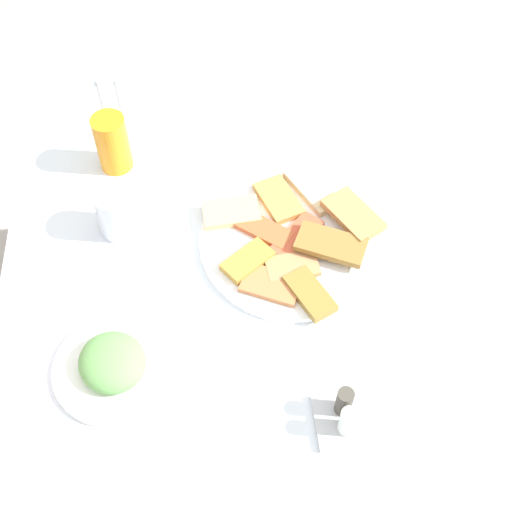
{
  "coord_description": "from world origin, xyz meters",
  "views": [
    {
      "loc": [
        -0.66,
        0.01,
        1.74
      ],
      "look_at": [
        0.03,
        -0.05,
        0.77
      ],
      "focal_mm": 46.8,
      "sensor_mm": 36.0,
      "label": 1
    }
  ],
  "objects_px": {
    "spoon": "(107,106)",
    "dining_table": "(232,304)",
    "paper_napkin": "(116,107)",
    "salad_plate_greens": "(113,364)",
    "soda_can": "(112,143)",
    "condiment_caddy": "(345,416)",
    "fork": "(124,105)",
    "pide_platter": "(292,238)",
    "drinking_glass": "(116,212)"
  },
  "relations": [
    {
      "from": "pide_platter",
      "to": "drinking_glass",
      "type": "distance_m",
      "value": 0.33
    },
    {
      "from": "soda_can",
      "to": "condiment_caddy",
      "type": "relative_size",
      "value": 1.31
    },
    {
      "from": "salad_plate_greens",
      "to": "pide_platter",
      "type": "bearing_deg",
      "value": -53.89
    },
    {
      "from": "pide_platter",
      "to": "paper_napkin",
      "type": "height_order",
      "value": "pide_platter"
    },
    {
      "from": "pide_platter",
      "to": "dining_table",
      "type": "bearing_deg",
      "value": 122.86
    },
    {
      "from": "pide_platter",
      "to": "soda_can",
      "type": "distance_m",
      "value": 0.4
    },
    {
      "from": "dining_table",
      "to": "condiment_caddy",
      "type": "xyz_separation_m",
      "value": [
        -0.28,
        -0.16,
        0.1
      ]
    },
    {
      "from": "dining_table",
      "to": "condiment_caddy",
      "type": "relative_size",
      "value": 13.14
    },
    {
      "from": "spoon",
      "to": "condiment_caddy",
      "type": "xyz_separation_m",
      "value": [
        -0.75,
        -0.4,
        0.02
      ]
    },
    {
      "from": "paper_napkin",
      "to": "pide_platter",
      "type": "bearing_deg",
      "value": -139.23
    },
    {
      "from": "drinking_glass",
      "to": "dining_table",
      "type": "bearing_deg",
      "value": -124.08
    },
    {
      "from": "dining_table",
      "to": "fork",
      "type": "height_order",
      "value": "fork"
    },
    {
      "from": "soda_can",
      "to": "spoon",
      "type": "relative_size",
      "value": 0.65
    },
    {
      "from": "salad_plate_greens",
      "to": "fork",
      "type": "xyz_separation_m",
      "value": [
        0.63,
        0.0,
        -0.01
      ]
    },
    {
      "from": "drinking_glass",
      "to": "condiment_caddy",
      "type": "distance_m",
      "value": 0.55
    },
    {
      "from": "drinking_glass",
      "to": "pide_platter",
      "type": "bearing_deg",
      "value": -100.46
    },
    {
      "from": "salad_plate_greens",
      "to": "drinking_glass",
      "type": "bearing_deg",
      "value": 0.03
    },
    {
      "from": "salad_plate_greens",
      "to": "condiment_caddy",
      "type": "xyz_separation_m",
      "value": [
        -0.12,
        -0.36,
        0.0
      ]
    },
    {
      "from": "dining_table",
      "to": "condiment_caddy",
      "type": "height_order",
      "value": "condiment_caddy"
    },
    {
      "from": "spoon",
      "to": "paper_napkin",
      "type": "bearing_deg",
      "value": -102.93
    },
    {
      "from": "salad_plate_greens",
      "to": "drinking_glass",
      "type": "xyz_separation_m",
      "value": [
        0.29,
        0.0,
        0.03
      ]
    },
    {
      "from": "salad_plate_greens",
      "to": "paper_napkin",
      "type": "distance_m",
      "value": 0.63
    },
    {
      "from": "drinking_glass",
      "to": "fork",
      "type": "bearing_deg",
      "value": 0.72
    },
    {
      "from": "fork",
      "to": "salad_plate_greens",
      "type": "bearing_deg",
      "value": 170.37
    },
    {
      "from": "condiment_caddy",
      "to": "pide_platter",
      "type": "bearing_deg",
      "value": 6.28
    },
    {
      "from": "drinking_glass",
      "to": "fork",
      "type": "xyz_separation_m",
      "value": [
        0.34,
        0.0,
        -0.04
      ]
    },
    {
      "from": "dining_table",
      "to": "soda_can",
      "type": "height_order",
      "value": "soda_can"
    },
    {
      "from": "dining_table",
      "to": "paper_napkin",
      "type": "distance_m",
      "value": 0.53
    },
    {
      "from": "pide_platter",
      "to": "salad_plate_greens",
      "type": "relative_size",
      "value": 1.8
    },
    {
      "from": "drinking_glass",
      "to": "fork",
      "type": "relative_size",
      "value": 0.54
    },
    {
      "from": "paper_napkin",
      "to": "fork",
      "type": "bearing_deg",
      "value": -90.0
    },
    {
      "from": "soda_can",
      "to": "paper_napkin",
      "type": "height_order",
      "value": "soda_can"
    },
    {
      "from": "paper_napkin",
      "to": "dining_table",
      "type": "bearing_deg",
      "value": -154.77
    },
    {
      "from": "dining_table",
      "to": "salad_plate_greens",
      "type": "xyz_separation_m",
      "value": [
        -0.16,
        0.2,
        0.1
      ]
    },
    {
      "from": "salad_plate_greens",
      "to": "condiment_caddy",
      "type": "bearing_deg",
      "value": -108.6
    },
    {
      "from": "dining_table",
      "to": "fork",
      "type": "distance_m",
      "value": 0.52
    },
    {
      "from": "dining_table",
      "to": "drinking_glass",
      "type": "xyz_separation_m",
      "value": [
        0.14,
        0.2,
        0.13
      ]
    },
    {
      "from": "salad_plate_greens",
      "to": "spoon",
      "type": "bearing_deg",
      "value": 3.67
    },
    {
      "from": "fork",
      "to": "pide_platter",
      "type": "bearing_deg",
      "value": -150.78
    },
    {
      "from": "pide_platter",
      "to": "condiment_caddy",
      "type": "relative_size",
      "value": 3.87
    },
    {
      "from": "spoon",
      "to": "dining_table",
      "type": "bearing_deg",
      "value": -165.95
    },
    {
      "from": "dining_table",
      "to": "salad_plate_greens",
      "type": "height_order",
      "value": "salad_plate_greens"
    },
    {
      "from": "dining_table",
      "to": "pide_platter",
      "type": "bearing_deg",
      "value": -57.14
    },
    {
      "from": "soda_can",
      "to": "spoon",
      "type": "bearing_deg",
      "value": 9.4
    },
    {
      "from": "paper_napkin",
      "to": "fork",
      "type": "height_order",
      "value": "fork"
    },
    {
      "from": "fork",
      "to": "spoon",
      "type": "bearing_deg",
      "value": 79.97
    },
    {
      "from": "salad_plate_greens",
      "to": "soda_can",
      "type": "relative_size",
      "value": 1.64
    },
    {
      "from": "pide_platter",
      "to": "drinking_glass",
      "type": "relative_size",
      "value": 3.71
    },
    {
      "from": "fork",
      "to": "soda_can",
      "type": "bearing_deg",
      "value": 167.33
    },
    {
      "from": "condiment_caddy",
      "to": "fork",
      "type": "bearing_deg",
      "value": 25.81
    }
  ]
}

